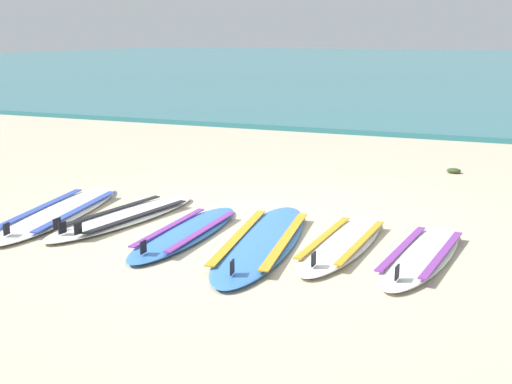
# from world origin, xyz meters

# --- Properties ---
(ground_plane) EXTENTS (80.00, 80.00, 0.00)m
(ground_plane) POSITION_xyz_m (0.00, 0.00, 0.00)
(ground_plane) COLOR #C1B599
(sea) EXTENTS (80.00, 60.00, 0.10)m
(sea) POSITION_xyz_m (0.00, 36.34, 0.05)
(sea) COLOR teal
(sea) RESTS_ON ground
(surfboard_0) EXTENTS (0.93, 2.44, 0.18)m
(surfboard_0) POSITION_xyz_m (-2.10, -0.32, 0.04)
(surfboard_0) COLOR white
(surfboard_0) RESTS_ON ground
(surfboard_1) EXTENTS (0.91, 2.14, 0.18)m
(surfboard_1) POSITION_xyz_m (-1.35, -0.21, 0.04)
(surfboard_1) COLOR white
(surfboard_1) RESTS_ON ground
(surfboard_2) EXTENTS (0.49, 1.95, 0.18)m
(surfboard_2) POSITION_xyz_m (-0.51, -0.45, 0.04)
(surfboard_2) COLOR #3875CC
(surfboard_2) RESTS_ON ground
(surfboard_3) EXTENTS (0.93, 2.51, 0.18)m
(surfboard_3) POSITION_xyz_m (0.26, -0.43, 0.04)
(surfboard_3) COLOR #3875CC
(surfboard_3) RESTS_ON ground
(surfboard_4) EXTENTS (0.59, 1.96, 0.18)m
(surfboard_4) POSITION_xyz_m (0.96, -0.21, 0.04)
(surfboard_4) COLOR white
(surfboard_4) RESTS_ON ground
(surfboard_5) EXTENTS (0.68, 1.95, 0.18)m
(surfboard_5) POSITION_xyz_m (1.68, -0.27, 0.04)
(surfboard_5) COLOR silver
(surfboard_5) RESTS_ON ground
(seaweed_clump_near_shoreline) EXTENTS (0.19, 0.16, 0.07)m
(seaweed_clump_near_shoreline) POSITION_xyz_m (1.57, 3.49, 0.03)
(seaweed_clump_near_shoreline) COLOR #384723
(seaweed_clump_near_shoreline) RESTS_ON ground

